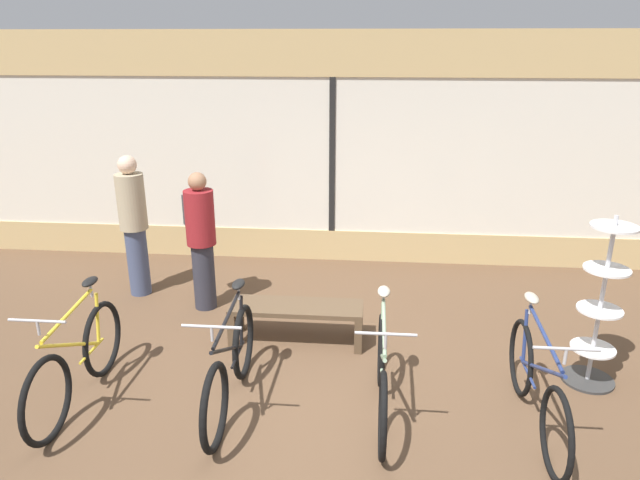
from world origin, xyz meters
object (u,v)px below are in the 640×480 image
at_px(bicycle_right, 382,375).
at_px(bicycle_far_right, 537,386).
at_px(bicycle_far_left, 77,363).
at_px(display_bench, 296,312).
at_px(customer_near_rack, 134,223).
at_px(bicycle_left, 231,367).
at_px(accessory_rack, 598,317).
at_px(customer_by_window, 201,237).

distance_m(bicycle_right, bicycle_far_right, 1.26).
height_order(bicycle_far_left, display_bench, bicycle_far_left).
height_order(bicycle_far_left, customer_near_rack, customer_near_rack).
distance_m(bicycle_left, accessory_rack, 3.35).
xyz_separation_m(bicycle_far_right, customer_by_window, (-3.36, 1.99, 0.51)).
xyz_separation_m(bicycle_right, customer_near_rack, (-3.03, 2.22, 0.56)).
bearing_deg(accessory_rack, customer_by_window, 162.92).
bearing_deg(bicycle_right, customer_near_rack, 143.73).
xyz_separation_m(customer_near_rack, customer_by_window, (0.93, -0.31, -0.04)).
height_order(bicycle_right, bicycle_far_right, bicycle_far_right).
bearing_deg(accessory_rack, bicycle_left, -168.20).
relative_size(bicycle_left, bicycle_far_right, 0.99).
distance_m(bicycle_far_right, accessory_rack, 1.06).
relative_size(customer_near_rack, customer_by_window, 1.07).
height_order(bicycle_far_left, accessory_rack, accessory_rack).
height_order(bicycle_left, display_bench, bicycle_left).
bearing_deg(bicycle_left, bicycle_far_left, -177.35).
relative_size(display_bench, customer_by_window, 0.84).
relative_size(bicycle_right, display_bench, 1.19).
bearing_deg(bicycle_right, display_bench, 127.11).
distance_m(display_bench, customer_near_rack, 2.46).
distance_m(bicycle_far_right, customer_by_window, 3.94).
height_order(bicycle_far_right, display_bench, bicycle_far_right).
bearing_deg(bicycle_far_right, accessory_rack, 46.38).
bearing_deg(display_bench, customer_by_window, 148.36).
bearing_deg(bicycle_far_right, bicycle_far_left, -179.94).
bearing_deg(accessory_rack, bicycle_far_left, -170.83).
xyz_separation_m(bicycle_far_left, customer_near_rack, (-0.38, 2.30, 0.54)).
xyz_separation_m(bicycle_far_left, bicycle_left, (1.35, 0.06, -0.01)).
bearing_deg(bicycle_far_right, display_bench, 149.91).
height_order(bicycle_far_left, bicycle_right, bicycle_far_left).
bearing_deg(bicycle_far_right, customer_near_rack, 151.83).
bearing_deg(bicycle_left, customer_by_window, 112.40).
xyz_separation_m(accessory_rack, customer_near_rack, (-4.99, 1.55, 0.26)).
xyz_separation_m(bicycle_left, accessory_rack, (3.27, 0.68, 0.29)).
height_order(bicycle_far_right, customer_near_rack, customer_near_rack).
bearing_deg(bicycle_left, display_bench, 70.44).
relative_size(bicycle_far_left, display_bench, 1.22).
distance_m(bicycle_far_right, display_bench, 2.48).
xyz_separation_m(bicycle_right, customer_by_window, (-2.10, 1.92, 0.52)).
height_order(bicycle_right, display_bench, bicycle_right).
distance_m(accessory_rack, customer_by_window, 4.26).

